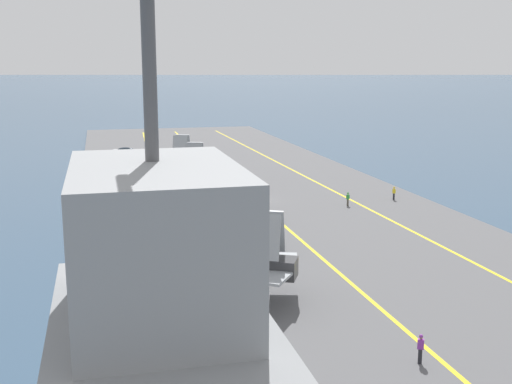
{
  "coord_description": "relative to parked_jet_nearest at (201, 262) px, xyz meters",
  "views": [
    {
      "loc": [
        -79.09,
        19.22,
        17.82
      ],
      "look_at": [
        -7.08,
        1.49,
        2.9
      ],
      "focal_mm": 45.0,
      "sensor_mm": 36.0,
      "label": 1
    }
  ],
  "objects": [
    {
      "name": "crew_blue_vest",
      "position": [
        51.37,
        -13.23,
        -1.75
      ],
      "size": [
        0.44,
        0.46,
        1.75
      ],
      "color": "#232328",
      "rests_on": "carrier_deck"
    },
    {
      "name": "ground_plane",
      "position": [
        33.22,
        -12.21,
        -3.11
      ],
      "size": [
        2000.0,
        2000.0,
        0.0
      ],
      "primitive_type": "plane",
      "color": "#334C66"
    },
    {
      "name": "parked_jet_third",
      "position": [
        28.91,
        -0.43,
        -0.11
      ],
      "size": [
        14.17,
        16.18,
        6.56
      ],
      "color": "gray",
      "rests_on": "carrier_deck"
    },
    {
      "name": "parked_jet_second",
      "position": [
        15.2,
        -0.32,
        -0.17
      ],
      "size": [
        13.05,
        16.99,
        6.43
      ],
      "color": "#93999E",
      "rests_on": "carrier_deck"
    },
    {
      "name": "parked_jet_fifth",
      "position": [
        57.43,
        -0.72,
        0.02
      ],
      "size": [
        12.79,
        15.99,
        6.28
      ],
      "color": "#93999E",
      "rests_on": "carrier_deck"
    },
    {
      "name": "carrier_deck",
      "position": [
        33.22,
        -12.21,
        -2.91
      ],
      "size": [
        193.5,
        44.24,
        0.4
      ],
      "primitive_type": "cube",
      "color": "#565659",
      "rests_on": "ground"
    },
    {
      "name": "deck_stripe_centerline",
      "position": [
        33.22,
        -12.21,
        -2.71
      ],
      "size": [
        174.15,
        0.36,
        0.01
      ],
      "primitive_type": "cube",
      "color": "yellow",
      "rests_on": "carrier_deck"
    },
    {
      "name": "parked_jet_fourth",
      "position": [
        44.39,
        -0.78,
        0.08
      ],
      "size": [
        13.31,
        16.13,
        6.56
      ],
      "color": "gray",
      "rests_on": "carrier_deck"
    },
    {
      "name": "deck_stripe_foul_line",
      "position": [
        33.22,
        -24.38,
        -2.71
      ],
      "size": [
        174.13,
        3.25,
        0.01
      ],
      "primitive_type": "cube",
      "rotation": [
        0.0,
        0.0,
        0.02
      ],
      "color": "yellow",
      "rests_on": "carrier_deck"
    },
    {
      "name": "parked_jet_nearest",
      "position": [
        0.0,
        0.0,
        0.0
      ],
      "size": [
        13.3,
        15.3,
        6.88
      ],
      "color": "#93999E",
      "rests_on": "carrier_deck"
    },
    {
      "name": "island_tower",
      "position": [
        -24.05,
        5.19,
        3.26
      ],
      "size": [
        13.74,
        7.63,
        20.58
      ],
      "color": "gray",
      "rests_on": "carrier_deck"
    },
    {
      "name": "crew_yellow_vest",
      "position": [
        28.88,
        -29.83,
        -1.74
      ],
      "size": [
        0.41,
        0.3,
        1.76
      ],
      "color": "#232328",
      "rests_on": "carrier_deck"
    },
    {
      "name": "crew_purple_vest",
      "position": [
        -14.07,
        -10.8,
        -1.7
      ],
      "size": [
        0.41,
        0.46,
        1.84
      ],
      "color": "#232328",
      "rests_on": "carrier_deck"
    },
    {
      "name": "deck_stripe_edge_line",
      "position": [
        33.22,
        -0.05,
        -2.71
      ],
      "size": [
        173.98,
        8.45,
        0.01
      ],
      "primitive_type": "cube",
      "rotation": [
        0.0,
        0.0,
        -0.05
      ],
      "color": "yellow",
      "rests_on": "carrier_deck"
    },
    {
      "name": "crew_green_vest",
      "position": [
        26.89,
        -22.65,
        -1.75
      ],
      "size": [
        0.43,
        0.46,
        1.75
      ],
      "color": "#4C473D",
      "rests_on": "carrier_deck"
    }
  ]
}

